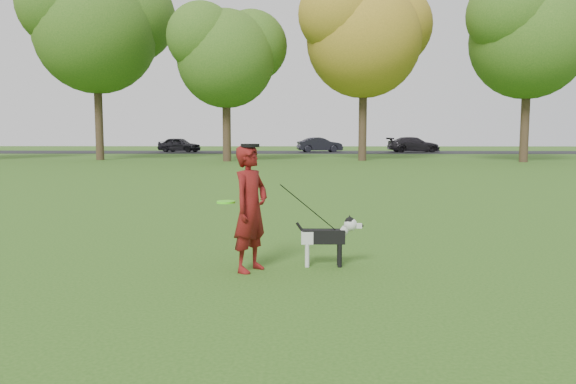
{
  "coord_description": "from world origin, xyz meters",
  "views": [
    {
      "loc": [
        0.18,
        -7.22,
        1.72
      ],
      "look_at": [
        0.05,
        -0.08,
        0.95
      ],
      "focal_mm": 35.0,
      "sensor_mm": 36.0,
      "label": 1
    }
  ],
  "objects_px": {
    "car_mid": "(320,145)",
    "car_left": "(179,145)",
    "man": "(251,208)",
    "car_right": "(414,145)",
    "dog": "(329,235)"
  },
  "relations": [
    {
      "from": "car_left",
      "to": "man",
      "type": "bearing_deg",
      "value": -149.41
    },
    {
      "from": "man",
      "to": "car_mid",
      "type": "xyz_separation_m",
      "value": [
        2.37,
        40.41,
        -0.15
      ]
    },
    {
      "from": "man",
      "to": "dog",
      "type": "bearing_deg",
      "value": -44.62
    },
    {
      "from": "car_left",
      "to": "car_right",
      "type": "height_order",
      "value": "car_right"
    },
    {
      "from": "man",
      "to": "car_right",
      "type": "distance_m",
      "value": 41.68
    },
    {
      "from": "man",
      "to": "car_left",
      "type": "xyz_separation_m",
      "value": [
        -9.47,
        40.41,
        -0.15
      ]
    },
    {
      "from": "dog",
      "to": "car_left",
      "type": "distance_m",
      "value": 41.49
    },
    {
      "from": "car_left",
      "to": "car_right",
      "type": "distance_m",
      "value": 19.69
    },
    {
      "from": "car_mid",
      "to": "car_left",
      "type": "bearing_deg",
      "value": 79.11
    },
    {
      "from": "man",
      "to": "car_mid",
      "type": "distance_m",
      "value": 40.48
    },
    {
      "from": "dog",
      "to": "car_mid",
      "type": "bearing_deg",
      "value": 88.01
    },
    {
      "from": "car_right",
      "to": "car_mid",
      "type": "bearing_deg",
      "value": 83.34
    },
    {
      "from": "dog",
      "to": "car_mid",
      "type": "xyz_separation_m",
      "value": [
        1.4,
        40.15,
        0.23
      ]
    },
    {
      "from": "dog",
      "to": "car_left",
      "type": "height_order",
      "value": "car_left"
    },
    {
      "from": "car_right",
      "to": "dog",
      "type": "bearing_deg",
      "value": 160.37
    }
  ]
}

